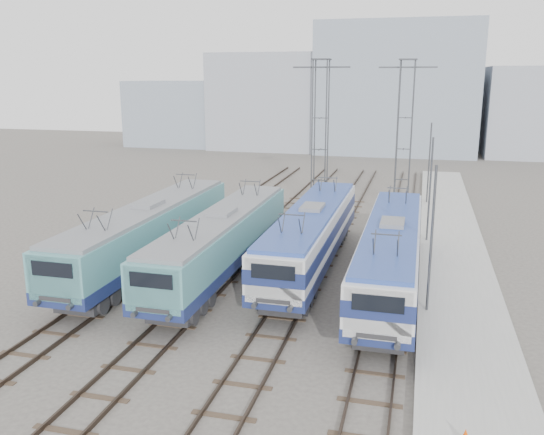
{
  "coord_description": "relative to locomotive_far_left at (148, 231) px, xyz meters",
  "views": [
    {
      "loc": [
        7.94,
        -23.61,
        10.72
      ],
      "look_at": [
        -0.05,
        7.0,
        2.94
      ],
      "focal_mm": 38.0,
      "sensor_mm": 36.0,
      "label": 1
    }
  ],
  "objects": [
    {
      "name": "locomotive_far_left",
      "position": [
        0.0,
        0.0,
        0.0
      ],
      "size": [
        2.83,
        17.87,
        3.36
      ],
      "color": "navy",
      "rests_on": "ground"
    },
    {
      "name": "platform",
      "position": [
        16.95,
        3.1,
        -2.08
      ],
      "size": [
        4.0,
        70.0,
        0.3
      ],
      "primitive_type": "cube",
      "color": "#9E9E99",
      "rests_on": "ground"
    },
    {
      "name": "mast_mid",
      "position": [
        15.35,
        9.1,
        1.27
      ],
      "size": [
        0.12,
        0.12,
        7.0
      ],
      "primitive_type": "cylinder",
      "color": "#3F4247",
      "rests_on": "ground"
    },
    {
      "name": "building_center",
      "position": [
        10.75,
        57.1,
        6.77
      ],
      "size": [
        22.0,
        14.0,
        18.0
      ],
      "primitive_type": "cube",
      "color": "gray",
      "rests_on": "ground"
    },
    {
      "name": "building_far_west",
      "position": [
        -23.25,
        57.1,
        2.77
      ],
      "size": [
        14.0,
        10.0,
        10.0
      ],
      "primitive_type": "cube",
      "color": "gray",
      "rests_on": "ground"
    },
    {
      "name": "mast_rear",
      "position": [
        15.35,
        21.1,
        1.27
      ],
      "size": [
        0.12,
        0.12,
        7.0
      ],
      "primitive_type": "cylinder",
      "color": "#3F4247",
      "rests_on": "ground"
    },
    {
      "name": "locomotive_center_left",
      "position": [
        4.5,
        -0.27,
        -0.07
      ],
      "size": [
        2.73,
        17.22,
        3.24
      ],
      "color": "navy",
      "rests_on": "ground"
    },
    {
      "name": "locomotive_far_right",
      "position": [
        13.5,
        -0.35,
        -0.01
      ],
      "size": [
        2.75,
        17.35,
        3.26
      ],
      "color": "navy",
      "rests_on": "ground"
    },
    {
      "name": "locomotive_center_right",
      "position": [
        9.0,
        2.01,
        0.0
      ],
      "size": [
        2.76,
        17.42,
        3.27
      ],
      "color": "navy",
      "rests_on": "ground"
    },
    {
      "name": "catenary_tower_east",
      "position": [
        13.25,
        19.1,
        4.41
      ],
      "size": [
        4.5,
        1.2,
        12.0
      ],
      "color": "#3F4247",
      "rests_on": "ground"
    },
    {
      "name": "building_west",
      "position": [
        -7.25,
        57.1,
        4.77
      ],
      "size": [
        18.0,
        12.0,
        14.0
      ],
      "primitive_type": "cube",
      "color": "#8D939E",
      "rests_on": "ground"
    },
    {
      "name": "mast_front",
      "position": [
        15.35,
        -2.9,
        1.27
      ],
      "size": [
        0.12,
        0.12,
        7.0
      ],
      "primitive_type": "cylinder",
      "color": "#3F4247",
      "rests_on": "ground"
    },
    {
      "name": "catenary_tower_west",
      "position": [
        6.75,
        17.1,
        4.41
      ],
      "size": [
        4.5,
        1.2,
        12.0
      ],
      "color": "#3F4247",
      "rests_on": "ground"
    },
    {
      "name": "ground",
      "position": [
        6.75,
        -4.9,
        -2.23
      ],
      "size": [
        160.0,
        160.0,
        0.0
      ],
      "primitive_type": "plane",
      "color": "#514C47"
    }
  ]
}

